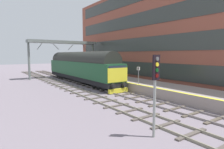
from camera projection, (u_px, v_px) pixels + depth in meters
The scene contains 10 objects.
ground_plane at pixel (98, 88), 24.70m from camera, with size 140.00×140.00×0.00m, color slate.
track_main at pixel (98, 87), 24.69m from camera, with size 2.50×60.00×0.15m.
track_adjacent_west at pixel (75, 90), 22.84m from camera, with size 2.50×60.00×0.15m.
station_platform at pixel (121, 82), 26.67m from camera, with size 4.00×44.00×1.01m.
station_building at pixel (151, 34), 30.33m from camera, with size 4.72×39.73×14.98m.
diesel_locomotive at pixel (80, 66), 28.98m from camera, with size 2.74×19.99×4.68m.
signal_post_near at pixel (155, 84), 9.63m from camera, with size 0.44×0.22×4.28m.
platform_number_sign at pixel (138, 73), 21.11m from camera, with size 0.10×0.44×1.91m.
waiting_passenger at pixel (118, 71), 26.66m from camera, with size 0.40×0.50×1.64m.
overhead_footbridge at pixel (64, 44), 35.14m from camera, with size 12.59×2.00×6.77m.
Camera 1 is at (-12.35, -21.09, 4.30)m, focal length 30.59 mm.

